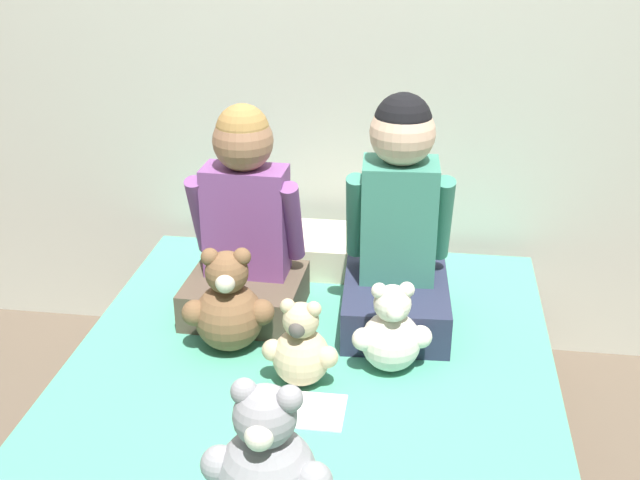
{
  "coord_description": "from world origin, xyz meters",
  "views": [
    {
      "loc": [
        0.29,
        -1.64,
        1.63
      ],
      "look_at": [
        0.0,
        0.38,
        0.7
      ],
      "focal_mm": 45.0,
      "sensor_mm": 36.0,
      "label": 1
    }
  ],
  "objects": [
    {
      "name": "bed",
      "position": [
        0.0,
        0.0,
        0.21
      ],
      "size": [
        1.34,
        1.9,
        0.42
      ],
      "color": "#997F60",
      "rests_on": "ground_plane"
    },
    {
      "name": "pillow_at_headboard",
      "position": [
        0.0,
        0.78,
        0.47
      ],
      "size": [
        0.44,
        0.27,
        0.11
      ],
      "color": "beige",
      "rests_on": "bed"
    },
    {
      "name": "teddy_bear_between_children",
      "position": [
        -0.01,
        0.09,
        0.52
      ],
      "size": [
        0.2,
        0.15,
        0.24
      ],
      "rotation": [
        0.0,
        0.0,
        -0.09
      ],
      "color": "#D1B78E",
      "rests_on": "bed"
    },
    {
      "name": "sign_card",
      "position": [
        0.01,
        -0.03,
        0.42
      ],
      "size": [
        0.21,
        0.15,
        0.0
      ],
      "color": "white",
      "rests_on": "bed"
    },
    {
      "name": "wall_behind_bed",
      "position": [
        0.0,
        1.05,
        1.25
      ],
      "size": [
        8.0,
        0.06,
        2.5
      ],
      "color": "beige",
      "rests_on": "ground_plane"
    },
    {
      "name": "teddy_bear_at_foot_of_bed",
      "position": [
        0.0,
        -0.4,
        0.55
      ],
      "size": [
        0.27,
        0.21,
        0.33
      ],
      "rotation": [
        0.0,
        0.0,
        -0.11
      ],
      "color": "#939399",
      "rests_on": "bed"
    },
    {
      "name": "child_on_left",
      "position": [
        -0.23,
        0.46,
        0.68
      ],
      "size": [
        0.35,
        0.32,
        0.64
      ],
      "rotation": [
        0.0,
        0.0,
        -0.03
      ],
      "color": "brown",
      "rests_on": "bed"
    },
    {
      "name": "child_on_right",
      "position": [
        0.21,
        0.46,
        0.7
      ],
      "size": [
        0.32,
        0.41,
        0.68
      ],
      "rotation": [
        0.0,
        0.0,
        0.06
      ],
      "color": "#282D47",
      "rests_on": "bed"
    },
    {
      "name": "teddy_bear_held_by_right_child",
      "position": [
        0.22,
        0.19,
        0.52
      ],
      "size": [
        0.21,
        0.16,
        0.26
      ],
      "rotation": [
        0.0,
        0.0,
        0.22
      ],
      "color": "silver",
      "rests_on": "bed"
    },
    {
      "name": "teddy_bear_held_by_left_child",
      "position": [
        -0.23,
        0.23,
        0.54
      ],
      "size": [
        0.25,
        0.19,
        0.31
      ],
      "rotation": [
        0.0,
        0.0,
        0.16
      ],
      "color": "brown",
      "rests_on": "bed"
    }
  ]
}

